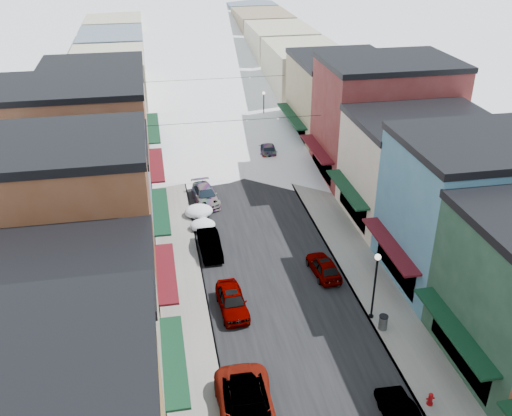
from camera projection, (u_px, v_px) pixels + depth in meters
name	position (u px, v px, depth m)	size (l,w,h in m)	color
road	(213.00, 116.00, 73.12)	(10.00, 160.00, 0.01)	black
sidewalk_left	(161.00, 119.00, 71.99)	(3.20, 160.00, 0.15)	gray
sidewalk_right	(263.00, 113.00, 74.17)	(3.20, 160.00, 0.15)	gray
curb_left	(173.00, 118.00, 72.25)	(0.10, 160.00, 0.15)	slate
curb_right	(251.00, 114.00, 73.92)	(0.10, 160.00, 0.15)	slate
bldg_l_cream	(55.00, 350.00, 27.40)	(11.30, 8.20, 9.50)	#B2A58F
bldg_l_brick_near	(58.00, 240.00, 33.58)	(12.30, 8.20, 12.50)	brown
bldg_l_grayblue	(83.00, 202.00, 41.87)	(11.30, 9.20, 9.00)	slate
bldg_l_brick_far	(77.00, 146.00, 49.08)	(13.30, 9.20, 11.00)	brown
bldg_l_tan	(97.00, 114.00, 58.17)	(11.30, 11.20, 10.00)	#977863
bldg_r_blue	(470.00, 211.00, 38.92)	(11.30, 9.20, 10.50)	teal
bldg_r_cream	(418.00, 169.00, 47.19)	(12.30, 9.20, 9.00)	beige
bldg_r_brick_far	(384.00, 119.00, 54.52)	(13.30, 9.20, 11.50)	maroon
bldg_r_tan	(340.00, 100.00, 63.52)	(11.30, 11.20, 9.50)	#9A8A65
distant_blocks	(194.00, 47.00, 91.27)	(34.00, 55.00, 8.00)	gray
overhead_cables	(225.00, 97.00, 59.36)	(16.40, 15.04, 0.04)	black
car_white_suv	(247.00, 412.00, 28.99)	(2.94, 6.38, 1.77)	white
car_silver_sedan	(232.00, 301.00, 37.42)	(1.76, 4.38, 1.49)	#A5A7AE
car_dark_hatch	(210.00, 244.00, 43.80)	(1.52, 4.36, 1.44)	black
car_silver_wagon	(205.00, 195.00, 51.43)	(1.95, 4.80, 1.39)	#A0A2A8
car_green_sedan	(401.00, 416.00, 29.00)	(1.45, 4.16, 1.37)	black
car_gray_suv	(324.00, 266.00, 41.17)	(1.62, 4.03, 1.37)	gray
car_black_sedan	(268.00, 149.00, 61.33)	(1.86, 4.57, 1.33)	black
car_lane_silver	(209.00, 123.00, 68.65)	(1.66, 4.13, 1.41)	#9DA0A5
car_lane_white	(214.00, 102.00, 76.12)	(2.47, 5.37, 1.49)	#BDBDBF
fire_hydrant	(430.00, 399.00, 30.24)	(0.45, 0.34, 0.76)	#A3080C
trash_can	(383.00, 322.00, 35.64)	(0.58, 0.58, 0.99)	#56595B
streetlamp_near	(375.00, 278.00, 35.51)	(0.40, 0.40, 4.77)	black
streetlamp_far	(264.00, 105.00, 67.85)	(0.37, 0.37, 4.40)	black
snow_pile_near	(241.00, 397.00, 30.36)	(2.43, 2.70, 1.03)	white
snow_pile_mid	(203.00, 225.00, 47.13)	(2.10, 2.49, 0.89)	white
snow_pile_far	(199.00, 211.00, 49.15)	(2.44, 2.70, 1.03)	white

